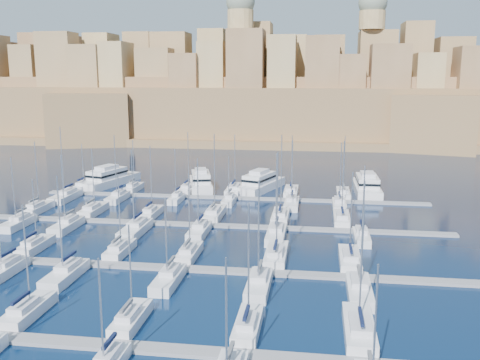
% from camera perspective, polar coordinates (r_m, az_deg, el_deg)
% --- Properties ---
extents(ground, '(600.00, 600.00, 0.00)m').
position_cam_1_polar(ground, '(86.56, -4.30, -6.76)').
color(ground, black).
rests_on(ground, ground).
extents(pontoon_near, '(84.00, 2.00, 0.40)m').
position_cam_1_polar(pontoon_near, '(56.32, -12.13, -16.99)').
color(pontoon_near, slate).
rests_on(pontoon_near, ground).
extents(pontoon_mid_near, '(84.00, 2.00, 0.40)m').
position_cam_1_polar(pontoon_mid_near, '(75.48, -6.29, -9.36)').
color(pontoon_mid_near, slate).
rests_on(pontoon_mid_near, ground).
extents(pontoon_mid_far, '(84.00, 2.00, 0.40)m').
position_cam_1_polar(pontoon_mid_far, '(95.87, -3.00, -4.84)').
color(pontoon_mid_far, slate).
rests_on(pontoon_mid_far, ground).
extents(pontoon_far, '(84.00, 2.00, 0.40)m').
position_cam_1_polar(pontoon_far, '(116.84, -0.91, -1.92)').
color(pontoon_far, slate).
rests_on(pontoon_far, ground).
extents(sailboat_2, '(2.61, 8.71, 13.02)m').
position_cam_1_polar(sailboat_2, '(65.68, -21.69, -12.82)').
color(sailboat_2, silver).
rests_on(sailboat_2, ground).
extents(sailboat_3, '(2.44, 8.12, 11.39)m').
position_cam_1_polar(sailboat_3, '(60.61, -11.58, -14.30)').
color(sailboat_3, silver).
rests_on(sailboat_3, ground).
extents(sailboat_4, '(2.54, 8.46, 14.08)m').
position_cam_1_polar(sailboat_4, '(57.96, 0.83, -15.27)').
color(sailboat_4, silver).
rests_on(sailboat_4, ground).
extents(sailboat_5, '(3.05, 10.18, 13.70)m').
position_cam_1_polar(sailboat_5, '(58.53, 12.59, -15.27)').
color(sailboat_5, silver).
rests_on(sailboat_5, ground).
extents(sailboat_13, '(2.52, 8.41, 11.39)m').
position_cam_1_polar(sailboat_13, '(88.76, -21.02, -6.55)').
color(sailboat_13, silver).
rests_on(sailboat_13, ground).
extents(sailboat_14, '(2.49, 8.29, 12.51)m').
position_cam_1_polar(sailboat_14, '(83.02, -12.70, -7.27)').
color(sailboat_14, silver).
rests_on(sailboat_14, ground).
extents(sailboat_15, '(2.51, 8.38, 12.90)m').
position_cam_1_polar(sailboat_15, '(79.96, -5.45, -7.75)').
color(sailboat_15, silver).
rests_on(sailboat_15, ground).
extents(sailboat_16, '(3.03, 10.10, 16.17)m').
position_cam_1_polar(sailboat_16, '(78.82, 3.87, -7.98)').
color(sailboat_16, silver).
rests_on(sailboat_16, ground).
extents(sailboat_17, '(2.91, 9.69, 13.61)m').
position_cam_1_polar(sailboat_17, '(78.62, 11.62, -8.26)').
color(sailboat_17, silver).
rests_on(sailboat_17, ground).
extents(sailboat_19, '(2.67, 8.90, 13.66)m').
position_cam_1_polar(sailboat_19, '(79.64, -23.85, -8.75)').
color(sailboat_19, silver).
rests_on(sailboat_19, ground).
extents(sailboat_20, '(2.84, 9.45, 14.32)m').
position_cam_1_polar(sailboat_20, '(75.18, -18.12, -9.50)').
color(sailboat_20, silver).
rests_on(sailboat_20, ground).
extents(sailboat_21, '(2.67, 8.89, 11.94)m').
position_cam_1_polar(sailboat_21, '(70.57, -7.64, -10.42)').
color(sailboat_21, silver).
rests_on(sailboat_21, ground).
extents(sailboat_22, '(2.77, 9.23, 14.48)m').
position_cam_1_polar(sailboat_22, '(68.28, 2.02, -11.06)').
color(sailboat_22, silver).
rests_on(sailboat_22, ground).
extents(sailboat_23, '(2.87, 9.58, 14.75)m').
position_cam_1_polar(sailboat_23, '(68.02, 12.61, -11.41)').
color(sailboat_23, silver).
rests_on(sailboat_23, ground).
extents(sailboat_24, '(2.64, 8.81, 14.18)m').
position_cam_1_polar(sailboat_24, '(112.99, -20.77, -2.82)').
color(sailboat_24, silver).
rests_on(sailboat_24, ground).
extents(sailboat_25, '(2.77, 9.24, 13.01)m').
position_cam_1_polar(sailboat_25, '(108.12, -15.36, -3.10)').
color(sailboat_25, silver).
rests_on(sailboat_25, ground).
extents(sailboat_26, '(2.50, 8.33, 13.83)m').
position_cam_1_polar(sailboat_26, '(103.60, -9.45, -3.46)').
color(sailboat_26, silver).
rests_on(sailboat_26, ground).
extents(sailboat_27, '(3.01, 10.05, 16.16)m').
position_cam_1_polar(sailboat_27, '(101.44, -2.76, -3.61)').
color(sailboat_27, silver).
rests_on(sailboat_27, ground).
extents(sailboat_28, '(2.98, 9.92, 16.18)m').
position_cam_1_polar(sailboat_28, '(99.80, 4.33, -3.88)').
color(sailboat_28, silver).
rests_on(sailboat_28, ground).
extents(sailboat_29, '(2.89, 9.62, 15.28)m').
position_cam_1_polar(sailboat_29, '(99.59, 10.80, -4.09)').
color(sailboat_29, silver).
rests_on(sailboat_29, ground).
extents(sailboat_30, '(2.66, 8.88, 12.95)m').
position_cam_1_polar(sailboat_30, '(103.10, -22.61, -4.25)').
color(sailboat_30, silver).
rests_on(sailboat_30, ground).
extents(sailboat_31, '(2.76, 9.21, 13.58)m').
position_cam_1_polar(sailboat_31, '(98.57, -17.98, -4.61)').
color(sailboat_31, silver).
rests_on(sailboat_31, ground).
extents(sailboat_32, '(3.12, 10.41, 14.75)m').
position_cam_1_polar(sailboat_32, '(93.18, -11.08, -5.15)').
color(sailboat_32, silver).
rests_on(sailboat_32, ground).
extents(sailboat_33, '(2.70, 8.98, 13.51)m').
position_cam_1_polar(sailboat_33, '(90.89, -4.37, -5.40)').
color(sailboat_33, silver).
rests_on(sailboat_33, ground).
extents(sailboat_34, '(2.94, 9.78, 14.65)m').
position_cam_1_polar(sailboat_34, '(88.66, 3.87, -5.81)').
color(sailboat_34, silver).
rests_on(sailboat_34, ground).
extents(sailboat_35, '(2.46, 8.20, 12.84)m').
position_cam_1_polar(sailboat_35, '(89.52, 12.83, -5.92)').
color(sailboat_35, silver).
rests_on(sailboat_35, ground).
extents(sailboat_36, '(2.27, 7.56, 11.10)m').
position_cam_1_polar(sailboat_36, '(131.70, -16.41, -0.66)').
color(sailboat_36, silver).
rests_on(sailboat_36, ground).
extents(sailboat_37, '(2.44, 8.15, 12.17)m').
position_cam_1_polar(sailboat_37, '(127.34, -11.28, -0.81)').
color(sailboat_37, silver).
rests_on(sailboat_37, ground).
extents(sailboat_38, '(2.81, 9.35, 14.12)m').
position_cam_1_polar(sailboat_38, '(124.21, -5.54, -0.93)').
color(sailboat_38, silver).
rests_on(sailboat_38, ground).
extents(sailboat_39, '(3.12, 10.41, 13.66)m').
position_cam_1_polar(sailboat_39, '(122.63, -0.60, -1.03)').
color(sailboat_39, silver).
rests_on(sailboat_39, ground).
extents(sailboat_40, '(2.95, 9.84, 13.66)m').
position_cam_1_polar(sailboat_40, '(121.08, 5.47, -1.24)').
color(sailboat_40, silver).
rests_on(sailboat_40, ground).
extents(sailboat_41, '(2.84, 9.46, 13.75)m').
position_cam_1_polar(sailboat_41, '(120.93, 10.96, -1.41)').
color(sailboat_41, silver).
rests_on(sailboat_41, ground).
extents(sailboat_42, '(3.22, 10.72, 16.22)m').
position_cam_1_polar(sailboat_42, '(121.64, -18.09, -1.68)').
color(sailboat_42, silver).
rests_on(sailboat_42, ground).
extents(sailboat_43, '(2.65, 8.84, 14.52)m').
position_cam_1_polar(sailboat_43, '(117.91, -12.91, -1.81)').
color(sailboat_43, silver).
rests_on(sailboat_43, ground).
extents(sailboat_44, '(2.17, 7.24, 11.73)m').
position_cam_1_polar(sailboat_44, '(114.71, -6.79, -1.98)').
color(sailboat_44, silver).
rests_on(sailboat_44, ground).
extents(sailboat_45, '(2.24, 7.46, 10.41)m').
position_cam_1_polar(sailboat_45, '(112.24, -1.16, -2.20)').
color(sailboat_45, silver).
rests_on(sailboat_45, ground).
extents(sailboat_46, '(2.80, 9.35, 14.21)m').
position_cam_1_polar(sailboat_46, '(109.99, 5.53, -2.50)').
color(sailboat_46, silver).
rests_on(sailboat_46, ground).
extents(sailboat_47, '(2.70, 9.01, 13.81)m').
position_cam_1_polar(sailboat_47, '(110.16, 10.55, -2.62)').
color(sailboat_47, silver).
rests_on(sailboat_47, ground).
extents(motor_yacht_a, '(10.39, 19.26, 5.25)m').
position_cam_1_polar(motor_yacht_a, '(135.00, -13.84, 0.19)').
color(motor_yacht_a, silver).
rests_on(motor_yacht_a, ground).
extents(motor_yacht_b, '(8.79, 16.67, 5.25)m').
position_cam_1_polar(motor_yacht_b, '(126.98, -4.21, -0.19)').
color(motor_yacht_b, silver).
rests_on(motor_yacht_b, ground).
extents(motor_yacht_c, '(10.49, 17.94, 5.25)m').
position_cam_1_polar(motor_yacht_c, '(125.32, 2.17, -0.32)').
color(motor_yacht_c, silver).
rests_on(motor_yacht_c, ground).
extents(motor_yacht_d, '(5.57, 17.94, 5.25)m').
position_cam_1_polar(motor_yacht_d, '(125.49, 13.38, -0.60)').
color(motor_yacht_d, silver).
rests_on(motor_yacht_d, ground).
extents(fortified_city, '(460.00, 108.95, 59.52)m').
position_cam_1_polar(fortified_city, '(236.66, 3.83, 8.21)').
color(fortified_city, brown).
rests_on(fortified_city, ground).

